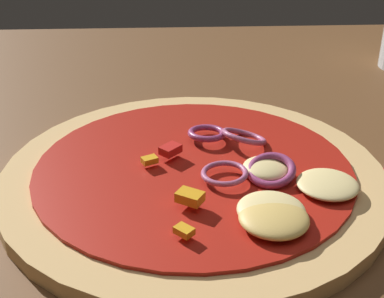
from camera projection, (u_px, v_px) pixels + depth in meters
The scene contains 2 objects.
dining_table at pixel (151, 212), 0.41m from camera, with size 1.26×0.96×0.03m.
pizza at pixel (198, 176), 0.41m from camera, with size 0.30×0.30×0.03m.
Camera 1 is at (0.01, -0.34, 0.25)m, focal length 49.69 mm.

